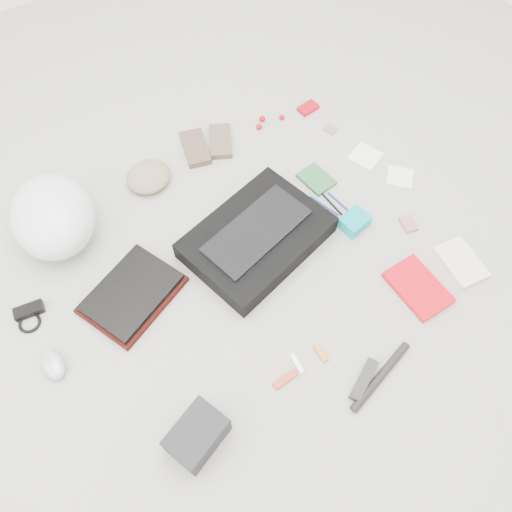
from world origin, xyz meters
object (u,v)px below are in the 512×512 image
camera_bag (197,436)px  accordion_wallet (354,222)px  messenger_bag (257,238)px  book_red (418,287)px  laptop (131,292)px  bike_helmet (53,216)px

camera_bag → accordion_wallet: size_ratio=1.66×
messenger_bag → camera_bag: camera_bag is taller
messenger_bag → book_red: messenger_bag is taller
messenger_bag → camera_bag: (-0.54, -0.49, 0.01)m
messenger_bag → laptop: (-0.49, 0.06, -0.01)m
book_red → accordion_wallet: bearing=93.8°
book_red → accordion_wallet: 0.34m
messenger_bag → accordion_wallet: bearing=-33.9°
book_red → messenger_bag: bearing=129.0°
messenger_bag → bike_helmet: 0.74m
book_red → accordion_wallet: size_ratio=2.13×
laptop → bike_helmet: bearing=82.9°
bike_helmet → book_red: bike_helmet is taller
messenger_bag → bike_helmet: (-0.59, 0.45, 0.07)m
camera_bag → bike_helmet: bearing=74.0°
laptop → accordion_wallet: (0.84, -0.20, -0.01)m
bike_helmet → book_red: 1.34m
messenger_bag → accordion_wallet: 0.38m
bike_helmet → messenger_bag: bearing=-26.3°
accordion_wallet → laptop: bearing=158.1°
messenger_bag → book_red: bearing=-64.8°
bike_helmet → accordion_wallet: bearing=-20.8°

